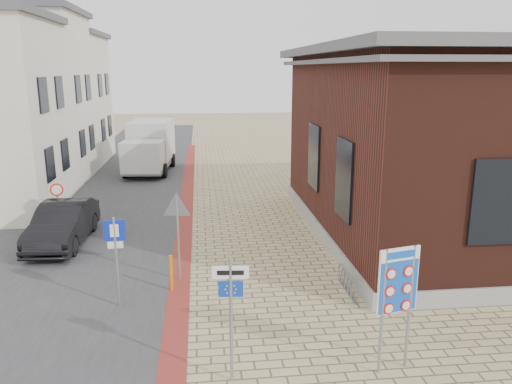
{
  "coord_description": "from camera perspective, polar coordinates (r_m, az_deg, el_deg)",
  "views": [
    {
      "loc": [
        -1.3,
        -10.22,
        6.02
      ],
      "look_at": [
        0.43,
        5.1,
        2.2
      ],
      "focal_mm": 35.0,
      "sensor_mm": 36.0,
      "label": 1
    }
  ],
  "objects": [
    {
      "name": "townhouse_far",
      "position": [
        35.62,
        -22.58,
        9.9
      ],
      "size": [
        7.4,
        6.4,
        8.3
      ],
      "color": "beige",
      "rests_on": "ground"
    },
    {
      "name": "bollard",
      "position": [
        14.16,
        -9.67,
        -9.13
      ],
      "size": [
        0.11,
        0.11,
        1.04
      ],
      "primitive_type": "cylinder",
      "rotation": [
        0.0,
        0.0,
        0.2
      ],
      "color": "orange",
      "rests_on": "ground"
    },
    {
      "name": "box_truck",
      "position": [
        30.42,
        -12.06,
        5.14
      ],
      "size": [
        2.81,
        5.86,
        2.97
      ],
      "rotation": [
        0.0,
        0.0,
        -0.09
      ],
      "color": "slate",
      "rests_on": "ground"
    },
    {
      "name": "essen_sign",
      "position": [
        9.74,
        -2.89,
        -12.3
      ],
      "size": [
        0.7,
        0.1,
        2.58
      ],
      "rotation": [
        0.0,
        0.0,
        -0.09
      ],
      "color": "gray",
      "rests_on": "ground"
    },
    {
      "name": "border_sign",
      "position": [
        10.37,
        15.92,
        -10.03
      ],
      "size": [
        0.89,
        0.26,
        2.66
      ],
      "rotation": [
        0.0,
        0.0,
        0.24
      ],
      "color": "gray",
      "rests_on": "ground"
    },
    {
      "name": "road_strip",
      "position": [
        26.27,
        -15.46,
        0.18
      ],
      "size": [
        7.0,
        60.0,
        0.02
      ],
      "primitive_type": "cube",
      "color": "#38383A",
      "rests_on": "ground"
    },
    {
      "name": "curb_strip",
      "position": [
        21.11,
        -8.08,
        -2.75
      ],
      "size": [
        0.6,
        40.0,
        0.02
      ],
      "primitive_type": "cube",
      "color": "maroon",
      "rests_on": "ground"
    },
    {
      "name": "ground",
      "position": [
        11.94,
        0.74,
        -16.38
      ],
      "size": [
        120.0,
        120.0,
        0.0
      ],
      "primitive_type": "plane",
      "color": "tan",
      "rests_on": "ground"
    },
    {
      "name": "brick_building",
      "position": [
        20.22,
        24.35,
        5.49
      ],
      "size": [
        13.0,
        13.0,
        6.8
      ],
      "color": "gray",
      "rests_on": "ground"
    },
    {
      "name": "yield_sign",
      "position": [
        14.32,
        -8.98,
        -2.56
      ],
      "size": [
        0.93,
        0.17,
        2.61
      ],
      "rotation": [
        0.0,
        0.0,
        -0.12
      ],
      "color": "gray",
      "rests_on": "ground"
    },
    {
      "name": "parking_sign",
      "position": [
        13.17,
        -15.75,
        -6.05
      ],
      "size": [
        0.53,
        0.07,
        2.42
      ],
      "rotation": [
        0.0,
        0.0,
        0.05
      ],
      "color": "gray",
      "rests_on": "ground"
    },
    {
      "name": "bike_rack",
      "position": [
        14.25,
        10.4,
        -10.16
      ],
      "size": [
        0.08,
        1.8,
        0.6
      ],
      "color": "slate",
      "rests_on": "ground"
    },
    {
      "name": "townhouse_mid",
      "position": [
        29.87,
        -25.77,
        9.78
      ],
      "size": [
        7.4,
        6.4,
        9.1
      ],
      "color": "beige",
      "rests_on": "ground"
    },
    {
      "name": "speed_sign",
      "position": [
        19.53,
        -21.71,
        -1.05
      ],
      "size": [
        0.46,
        0.17,
        2.0
      ],
      "rotation": [
        0.0,
        0.0,
        0.3
      ],
      "color": "gray",
      "rests_on": "ground"
    },
    {
      "name": "sedan",
      "position": [
        18.78,
        -21.21,
        -3.42
      ],
      "size": [
        1.72,
        4.49,
        1.46
      ],
      "primitive_type": "imported",
      "rotation": [
        0.0,
        0.0,
        -0.04
      ],
      "color": "black",
      "rests_on": "ground"
    }
  ]
}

